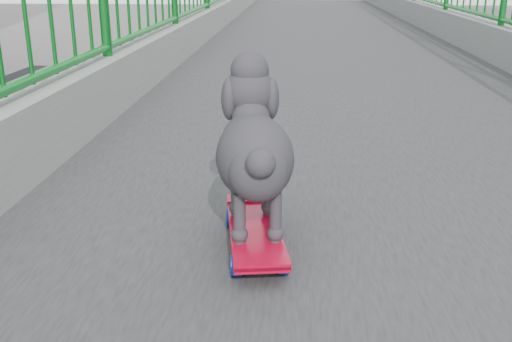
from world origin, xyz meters
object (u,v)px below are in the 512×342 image
object	(u,v)px
poodle	(254,147)
car_5	(49,282)
skateboard	(255,232)
car_0	(77,247)

from	to	relation	value
poodle	car_5	bearing A→B (deg)	109.55
skateboard	car_5	bearing A→B (deg)	109.51
car_0	skateboard	bearing A→B (deg)	-65.98
poodle	car_0	bearing A→B (deg)	105.79
skateboard	car_0	xyz separation A→B (m)	(-5.55, 12.44, -6.32)
poodle	car_5	xyz separation A→B (m)	(-5.54, 10.50, -6.55)
skateboard	car_5	distance (m)	13.47
car_5	car_0	bearing A→B (deg)	90.00
skateboard	poodle	xyz separation A→B (m)	(-0.00, 0.03, 0.25)
skateboard	car_0	distance (m)	15.02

